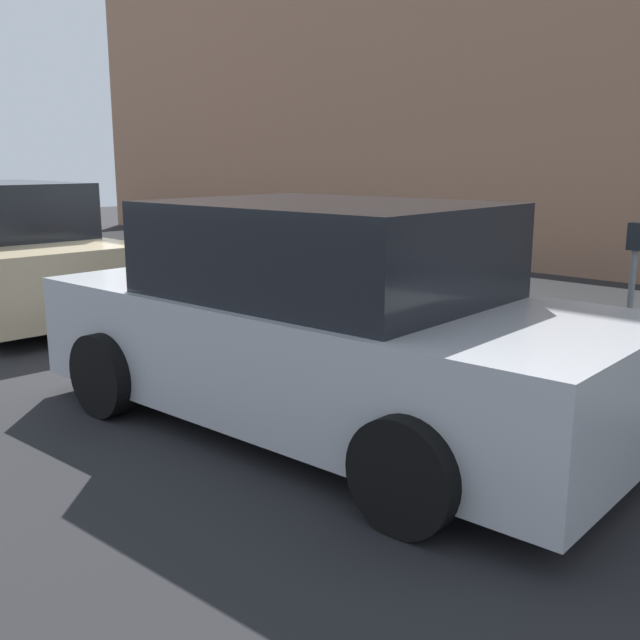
% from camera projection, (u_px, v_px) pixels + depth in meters
% --- Properties ---
extents(ground_plane, '(40.00, 40.00, 0.00)m').
position_uv_depth(ground_plane, '(174.00, 314.00, 9.32)').
color(ground_plane, black).
extents(sidewalk_curb, '(18.00, 5.00, 0.14)m').
position_uv_depth(sidewalk_curb, '(313.00, 285.00, 11.05)').
color(sidewalk_curb, gray).
rests_on(sidewalk_curb, ground_plane).
extents(suitcase_maroon_0, '(0.41, 0.22, 0.95)m').
position_uv_depth(suitcase_maroon_0, '(496.00, 321.00, 6.68)').
color(suitcase_maroon_0, maroon).
rests_on(suitcase_maroon_0, sidewalk_curb).
extents(suitcase_red_1, '(0.48, 0.26, 1.04)m').
position_uv_depth(suitcase_red_1, '(450.00, 307.00, 7.09)').
color(suitcase_red_1, red).
rests_on(suitcase_red_1, sidewalk_curb).
extents(suitcase_teal_2, '(0.37, 0.22, 0.94)m').
position_uv_depth(suitcase_teal_2, '(405.00, 303.00, 7.44)').
color(suitcase_teal_2, '#0F606B').
rests_on(suitcase_teal_2, sidewalk_curb).
extents(suitcase_black_3, '(0.44, 0.25, 0.67)m').
position_uv_depth(suitcase_black_3, '(362.00, 302.00, 7.74)').
color(suitcase_black_3, black).
rests_on(suitcase_black_3, sidewalk_curb).
extents(suitcase_navy_4, '(0.46, 0.23, 0.79)m').
position_uv_depth(suitcase_navy_4, '(322.00, 290.00, 8.08)').
color(suitcase_navy_4, navy).
rests_on(suitcase_navy_4, sidewalk_curb).
extents(suitcase_olive_5, '(0.45, 0.20, 0.65)m').
position_uv_depth(suitcase_olive_5, '(293.00, 289.00, 8.53)').
color(suitcase_olive_5, '#59601E').
rests_on(suitcase_olive_5, sidewalk_curb).
extents(suitcase_silver_6, '(0.40, 0.22, 0.96)m').
position_uv_depth(suitcase_silver_6, '(264.00, 281.00, 8.90)').
color(suitcase_silver_6, '#9EA0A8').
rests_on(suitcase_silver_6, sidewalk_curb).
extents(fire_hydrant, '(0.39, 0.21, 0.85)m').
position_uv_depth(fire_hydrant, '(212.00, 264.00, 9.51)').
color(fire_hydrant, '#D89E0C').
rests_on(fire_hydrant, sidewalk_curb).
extents(bollard_post, '(0.15, 0.15, 0.84)m').
position_uv_depth(bollard_post, '(179.00, 263.00, 9.76)').
color(bollard_post, brown).
rests_on(bollard_post, sidewalk_curb).
extents(parking_meter, '(0.12, 0.09, 1.27)m').
position_uv_depth(parking_meter, '(632.00, 277.00, 6.02)').
color(parking_meter, slate).
rests_on(parking_meter, sidewalk_curb).
extents(parked_car_silver_0, '(4.52, 2.28, 1.62)m').
position_uv_depth(parked_car_silver_0, '(324.00, 323.00, 5.28)').
color(parked_car_silver_0, '#B2B5BA').
rests_on(parked_car_silver_0, ground_plane).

